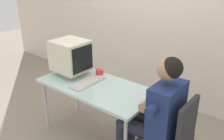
% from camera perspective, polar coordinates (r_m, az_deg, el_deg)
% --- Properties ---
extents(ground_plane, '(12.00, 12.00, 0.00)m').
position_cam_1_polar(ground_plane, '(3.20, -3.41, -15.13)').
color(ground_plane, gray).
extents(wall_back, '(8.00, 0.10, 3.00)m').
position_cam_1_polar(wall_back, '(3.58, 15.52, 14.53)').
color(wall_back, beige).
rests_on(wall_back, ground_plane).
extents(desk, '(1.36, 0.67, 0.72)m').
position_cam_1_polar(desk, '(2.84, -3.72, -4.52)').
color(desk, '#B7B7BC').
rests_on(desk, ground_plane).
extents(crt_monitor, '(0.42, 0.38, 0.44)m').
position_cam_1_polar(crt_monitor, '(3.05, -9.55, 3.25)').
color(crt_monitor, beige).
rests_on(crt_monitor, desk).
extents(keyboard, '(0.17, 0.45, 0.03)m').
position_cam_1_polar(keyboard, '(2.87, -5.62, -2.78)').
color(keyboard, silver).
rests_on(keyboard, desk).
extents(office_chair, '(0.41, 0.41, 0.91)m').
position_cam_1_polar(office_chair, '(2.44, 13.92, -14.64)').
color(office_chair, '#4C4C51').
rests_on(office_chair, ground_plane).
extents(person_seated, '(0.73, 0.60, 1.27)m').
position_cam_1_polar(person_seated, '(2.41, 10.04, -9.52)').
color(person_seated, navy).
rests_on(person_seated, ground_plane).
extents(desk_mug, '(0.08, 0.10, 0.09)m').
position_cam_1_polar(desk_mug, '(3.02, -2.98, -0.71)').
color(desk_mug, red).
rests_on(desk_mug, desk).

